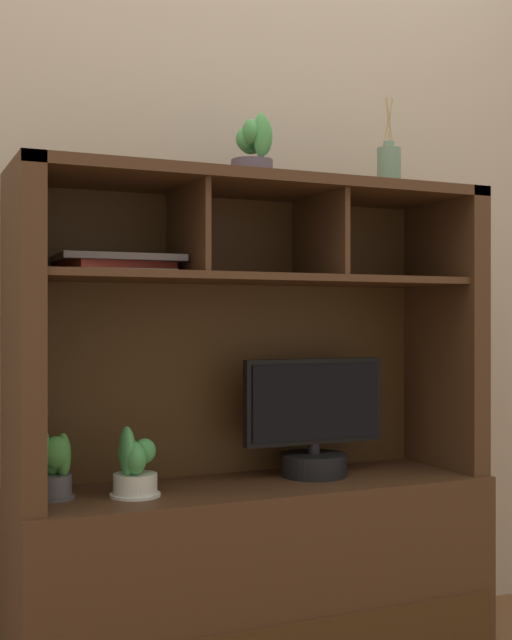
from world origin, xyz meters
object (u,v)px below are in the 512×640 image
(potted_fern, at_px, (53,466))
(diffuser_bottle, at_px, (389,168))
(potted_succulent, at_px, (254,152))
(magazine_stack_left, at_px, (117,264))
(tv_monitor, at_px, (314,427))
(media_console, at_px, (255,516))
(potted_orchid, at_px, (134,468))

(potted_fern, distance_m, diffuser_bottle, 1.31)
(potted_succulent, bearing_deg, magazine_stack_left, 176.18)
(tv_monitor, height_order, diffuser_bottle, diffuser_bottle)
(media_console, height_order, potted_succulent, potted_succulent)
(tv_monitor, relative_size, potted_orchid, 2.40)
(potted_succulent, bearing_deg, media_console, -105.38)
(potted_orchid, xyz_separation_m, diffuser_bottle, (0.81, 0.03, 0.85))
(media_console, bearing_deg, potted_succulent, 74.62)
(potted_fern, relative_size, potted_succulent, 0.97)
(media_console, bearing_deg, diffuser_bottle, -2.10)
(diffuser_bottle, bearing_deg, potted_fern, 178.68)
(magazine_stack_left, relative_size, diffuser_bottle, 1.19)
(diffuser_bottle, bearing_deg, tv_monitor, 173.69)
(tv_monitor, height_order, magazine_stack_left, magazine_stack_left)
(potted_orchid, height_order, diffuser_bottle, diffuser_bottle)
(potted_fern, height_order, diffuser_bottle, diffuser_bottle)
(diffuser_bottle, distance_m, potted_succulent, 0.43)
(media_console, xyz_separation_m, magazine_stack_left, (-0.39, 0.05, 0.71))
(media_console, relative_size, diffuser_bottle, 4.97)
(potted_fern, height_order, potted_succulent, potted_succulent)
(media_console, distance_m, magazine_stack_left, 0.81)
(media_console, distance_m, tv_monitor, 0.31)
(media_console, bearing_deg, tv_monitor, 3.12)
(media_console, relative_size, potted_succulent, 7.20)
(potted_orchid, xyz_separation_m, potted_succulent, (0.37, 0.07, 0.87))
(tv_monitor, height_order, potted_succulent, potted_succulent)
(magazine_stack_left, bearing_deg, potted_succulent, -3.82)
(potted_succulent, bearing_deg, tv_monitor, -3.17)
(media_console, xyz_separation_m, potted_orchid, (-0.37, -0.05, 0.17))
(tv_monitor, distance_m, diffuser_bottle, 0.82)
(diffuser_bottle, bearing_deg, media_console, 177.90)
(potted_fern, bearing_deg, potted_orchid, -15.77)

